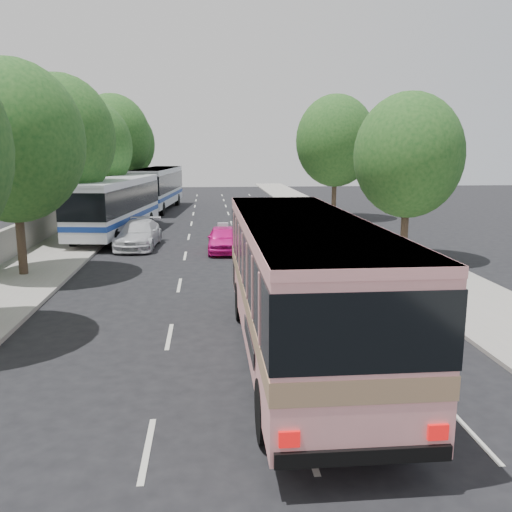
{
  "coord_description": "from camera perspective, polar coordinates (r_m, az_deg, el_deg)",
  "views": [
    {
      "loc": [
        -0.75,
        -17.04,
        5.33
      ],
      "look_at": [
        0.95,
        1.65,
        1.6
      ],
      "focal_mm": 38.0,
      "sensor_mm": 36.0,
      "label": 1
    }
  ],
  "objects": [
    {
      "name": "tree_left_b",
      "position": [
        24.23,
        -24.15,
        11.44
      ],
      "size": [
        5.7,
        5.7,
        8.88
      ],
      "color": "#38281E",
      "rests_on": "ground"
    },
    {
      "name": "pink_bus",
      "position": [
        13.58,
        4.72,
        -1.77
      ],
      "size": [
        2.92,
        11.48,
        3.67
      ],
      "rotation": [
        0.0,
        0.0,
        -0.0
      ],
      "color": "pink",
      "rests_on": "ground"
    },
    {
      "name": "tour_coach_rear",
      "position": [
        48.63,
        -10.36,
        7.37
      ],
      "size": [
        3.82,
        12.36,
        3.64
      ],
      "rotation": [
        0.0,
        0.0,
        -0.1
      ],
      "color": "silver",
      "rests_on": "ground"
    },
    {
      "name": "taxi_roof_sign",
      "position": [
        28.29,
        -3.5,
        3.33
      ],
      "size": [
        0.55,
        0.19,
        0.18
      ],
      "primitive_type": "cube",
      "rotation": [
        0.0,
        0.0,
        -0.02
      ],
      "color": "silver",
      "rests_on": "pink_taxi"
    },
    {
      "name": "tree_right_near",
      "position": [
        26.73,
        15.97,
        10.55
      ],
      "size": [
        5.1,
        5.1,
        7.95
      ],
      "color": "#38281E",
      "rests_on": "ground"
    },
    {
      "name": "tree_left_f",
      "position": [
        55.54,
        -13.61,
        11.64
      ],
      "size": [
        5.88,
        5.88,
        9.16
      ],
      "color": "#38281E",
      "rests_on": "ground"
    },
    {
      "name": "white_pickup",
      "position": [
        30.25,
        -12.25,
        2.25
      ],
      "size": [
        2.36,
        5.17,
        1.47
      ],
      "primitive_type": "imported",
      "rotation": [
        0.0,
        0.0,
        -0.06
      ],
      "color": "silver",
      "rests_on": "ground"
    },
    {
      "name": "sidewalk_left",
      "position": [
        38.2,
        -16.85,
        2.86
      ],
      "size": [
        4.0,
        90.0,
        0.15
      ],
      "primitive_type": "cube",
      "color": "#9E998E",
      "rests_on": "ground"
    },
    {
      "name": "tree_left_d",
      "position": [
        39.75,
        -16.79,
        11.22
      ],
      "size": [
        5.52,
        5.52,
        8.6
      ],
      "color": "#38281E",
      "rests_on": "ground"
    },
    {
      "name": "tree_left_e",
      "position": [
        47.61,
        -14.79,
        12.21
      ],
      "size": [
        6.3,
        6.3,
        9.82
      ],
      "color": "#38281E",
      "rests_on": "ground"
    },
    {
      "name": "tour_coach_front",
      "position": [
        34.3,
        -14.54,
        5.53
      ],
      "size": [
        4.12,
        12.03,
        3.53
      ],
      "rotation": [
        0.0,
        0.0,
        -0.14
      ],
      "color": "silver",
      "rests_on": "ground"
    },
    {
      "name": "ground",
      "position": [
        17.87,
        -2.56,
        -6.12
      ],
      "size": [
        120.0,
        120.0,
        0.0
      ],
      "primitive_type": "plane",
      "color": "black",
      "rests_on": "ground"
    },
    {
      "name": "pink_taxi",
      "position": [
        28.4,
        -3.48,
        1.8
      ],
      "size": [
        1.67,
        4.0,
        1.35
      ],
      "primitive_type": "imported",
      "rotation": [
        0.0,
        0.0,
        -0.02
      ],
      "color": "#F01495",
      "rests_on": "ground"
    },
    {
      "name": "tree_right_far",
      "position": [
        42.15,
        8.5,
        12.21
      ],
      "size": [
        6.0,
        6.0,
        9.35
      ],
      "color": "#38281E",
      "rests_on": "ground"
    },
    {
      "name": "low_wall",
      "position": [
        38.51,
        -19.55,
        4.0
      ],
      "size": [
        0.3,
        90.0,
        1.5
      ],
      "primitive_type": "cube",
      "color": "#9E998E",
      "rests_on": "sidewalk_left"
    },
    {
      "name": "tree_left_c",
      "position": [
        31.97,
        -19.89,
        12.02
      ],
      "size": [
        6.0,
        6.0,
        9.35
      ],
      "color": "#38281E",
      "rests_on": "ground"
    },
    {
      "name": "sidewalk_right",
      "position": [
        38.54,
        8.77,
        3.26
      ],
      "size": [
        4.0,
        90.0,
        0.12
      ],
      "primitive_type": "cube",
      "color": "#9E998E",
      "rests_on": "ground"
    }
  ]
}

